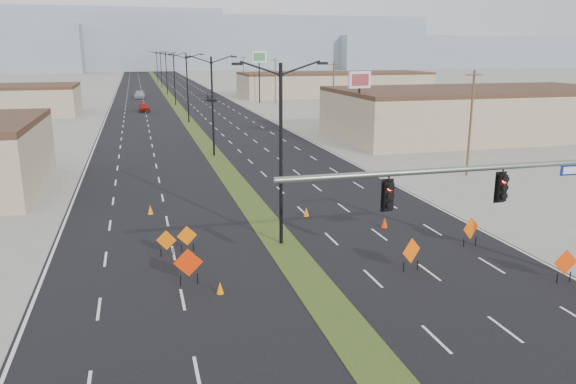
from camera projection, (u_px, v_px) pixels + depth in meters
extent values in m
plane|color=gray|center=(362.00, 350.00, 20.49)|extent=(600.00, 600.00, 0.00)
cube|color=black|center=(174.00, 103.00, 114.09)|extent=(25.00, 400.00, 0.02)
cube|color=#2D4318|center=(174.00, 103.00, 114.09)|extent=(2.00, 400.00, 0.04)
cube|color=tan|center=(478.00, 114.00, 70.46)|extent=(36.00, 18.00, 5.50)
cube|color=tan|center=(334.00, 85.00, 132.36)|extent=(44.00, 16.00, 5.00)
cube|color=gray|center=(222.00, 43.00, 307.87)|extent=(220.00, 50.00, 28.00)
cube|color=gray|center=(458.00, 52.00, 334.86)|extent=(160.00, 50.00, 18.00)
cube|color=gray|center=(90.00, 39.00, 308.54)|extent=(140.00, 50.00, 32.00)
cylinder|color=slate|center=(471.00, 169.00, 22.16)|extent=(16.00, 0.24, 0.24)
cube|color=black|center=(388.00, 196.00, 21.50)|extent=(0.50, 0.28, 1.30)
sphere|color=#FF0C05|center=(390.00, 188.00, 21.26)|extent=(0.22, 0.22, 0.22)
cube|color=black|center=(502.00, 188.00, 22.75)|extent=(0.50, 0.28, 1.30)
sphere|color=#FF0C05|center=(505.00, 180.00, 22.51)|extent=(0.22, 0.22, 0.22)
cylinder|color=black|center=(281.00, 157.00, 30.49)|extent=(0.20, 0.20, 10.00)
cube|color=black|center=(237.00, 64.00, 28.69)|extent=(0.55, 0.24, 0.14)
cube|color=black|center=(322.00, 63.00, 29.84)|extent=(0.55, 0.24, 0.14)
cylinder|color=black|center=(213.00, 107.00, 56.69)|extent=(0.20, 0.20, 10.00)
cube|color=black|center=(187.00, 57.00, 54.90)|extent=(0.55, 0.24, 0.14)
cube|color=black|center=(234.00, 57.00, 56.05)|extent=(0.55, 0.24, 0.14)
cylinder|color=black|center=(187.00, 89.00, 82.90)|extent=(0.20, 0.20, 10.00)
cube|color=black|center=(170.00, 54.00, 81.10)|extent=(0.55, 0.24, 0.14)
cube|color=black|center=(202.00, 54.00, 82.26)|extent=(0.55, 0.24, 0.14)
cylinder|color=black|center=(174.00, 79.00, 109.11)|extent=(0.20, 0.20, 10.00)
cube|color=black|center=(161.00, 53.00, 107.31)|extent=(0.55, 0.24, 0.14)
cube|color=black|center=(185.00, 53.00, 108.47)|extent=(0.55, 0.24, 0.14)
cylinder|color=black|center=(166.00, 74.00, 135.32)|extent=(0.20, 0.20, 10.00)
cube|color=black|center=(155.00, 52.00, 133.52)|extent=(0.55, 0.24, 0.14)
cube|color=black|center=(175.00, 52.00, 134.68)|extent=(0.55, 0.24, 0.14)
cylinder|color=black|center=(161.00, 70.00, 161.53)|extent=(0.20, 0.20, 10.00)
cube|color=black|center=(152.00, 52.00, 159.73)|extent=(0.55, 0.24, 0.14)
cube|color=black|center=(168.00, 52.00, 160.88)|extent=(0.55, 0.24, 0.14)
cylinder|color=black|center=(157.00, 67.00, 187.74)|extent=(0.20, 0.20, 10.00)
cube|color=black|center=(149.00, 52.00, 185.94)|extent=(0.55, 0.24, 0.14)
cube|color=black|center=(163.00, 52.00, 187.09)|extent=(0.55, 0.24, 0.14)
cylinder|color=#4C3823|center=(470.00, 124.00, 47.79)|extent=(0.20, 0.20, 9.00)
cube|color=#4C3823|center=(474.00, 75.00, 46.78)|extent=(1.60, 0.10, 0.10)
cylinder|color=#4C3823|center=(333.00, 94.00, 80.55)|extent=(0.20, 0.20, 9.00)
cube|color=#4C3823|center=(334.00, 64.00, 79.54)|extent=(1.60, 0.10, 0.10)
cylinder|color=#4C3823|center=(275.00, 81.00, 113.32)|extent=(0.20, 0.20, 9.00)
cube|color=#4C3823|center=(275.00, 60.00, 112.30)|extent=(1.60, 0.10, 0.10)
cylinder|color=#4C3823|center=(243.00, 74.00, 146.08)|extent=(0.20, 0.20, 9.00)
cube|color=#4C3823|center=(243.00, 58.00, 145.06)|extent=(1.60, 0.10, 0.10)
imported|color=maroon|center=(144.00, 107.00, 99.02)|extent=(1.85, 4.48, 1.52)
imported|color=black|center=(211.00, 98.00, 119.60)|extent=(1.72, 4.03, 1.29)
imported|color=#A2A6AB|center=(140.00, 95.00, 125.76)|extent=(2.58, 5.57, 1.58)
cube|color=red|center=(188.00, 263.00, 25.87)|extent=(1.35, 0.15, 1.35)
cylinder|color=black|center=(180.00, 280.00, 25.98)|extent=(0.05, 0.05, 0.56)
cylinder|color=black|center=(198.00, 279.00, 26.18)|extent=(0.05, 0.05, 0.56)
cube|color=#EA6204|center=(166.00, 240.00, 29.60)|extent=(1.04, 0.36, 1.07)
cylinder|color=black|center=(161.00, 253.00, 29.69)|extent=(0.05, 0.05, 0.45)
cylinder|color=black|center=(173.00, 252.00, 29.84)|extent=(0.05, 0.05, 0.45)
cube|color=#DC5E04|center=(187.00, 236.00, 30.30)|extent=(1.08, 0.10, 1.08)
cylinder|color=black|center=(182.00, 248.00, 30.38)|extent=(0.05, 0.05, 0.45)
cylinder|color=black|center=(193.00, 247.00, 30.54)|extent=(0.05, 0.05, 0.45)
cube|color=#F85805|center=(411.00, 251.00, 27.52)|extent=(1.20, 0.56, 1.29)
cylinder|color=black|center=(404.00, 267.00, 27.63)|extent=(0.05, 0.05, 0.54)
cylinder|color=black|center=(417.00, 265.00, 27.82)|extent=(0.05, 0.05, 0.54)
cube|color=#DB4F04|center=(471.00, 228.00, 31.03)|extent=(1.23, 0.51, 1.30)
cylinder|color=black|center=(464.00, 242.00, 31.13)|extent=(0.05, 0.05, 0.54)
cylinder|color=black|center=(476.00, 241.00, 31.32)|extent=(0.05, 0.05, 0.54)
cube|color=red|center=(566.00, 262.00, 26.18)|extent=(1.24, 0.10, 1.24)
cylinder|color=black|center=(557.00, 278.00, 26.28)|extent=(0.05, 0.05, 0.51)
cylinder|color=black|center=(570.00, 277.00, 26.46)|extent=(0.05, 0.05, 0.51)
cone|color=orange|center=(220.00, 288.00, 25.15)|extent=(0.42, 0.42, 0.57)
cone|color=orange|center=(306.00, 212.00, 36.81)|extent=(0.38, 0.38, 0.62)
cone|color=red|center=(385.00, 223.00, 34.48)|extent=(0.48, 0.48, 0.67)
cone|color=orange|center=(150.00, 210.00, 37.31)|extent=(0.42, 0.42, 0.63)
cylinder|color=black|center=(359.00, 116.00, 62.35)|extent=(0.24, 0.24, 6.90)
cube|color=white|center=(360.00, 80.00, 61.37)|extent=(2.74, 0.92, 1.82)
cube|color=#9A333A|center=(360.00, 80.00, 61.18)|extent=(2.14, 0.51, 1.27)
cylinder|color=black|center=(259.00, 82.00, 114.28)|extent=(0.24, 0.24, 8.53)
cube|color=white|center=(259.00, 57.00, 113.06)|extent=(3.31, 1.38, 2.25)
cube|color=#36874F|center=(259.00, 57.00, 112.87)|extent=(2.58, 0.88, 1.57)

